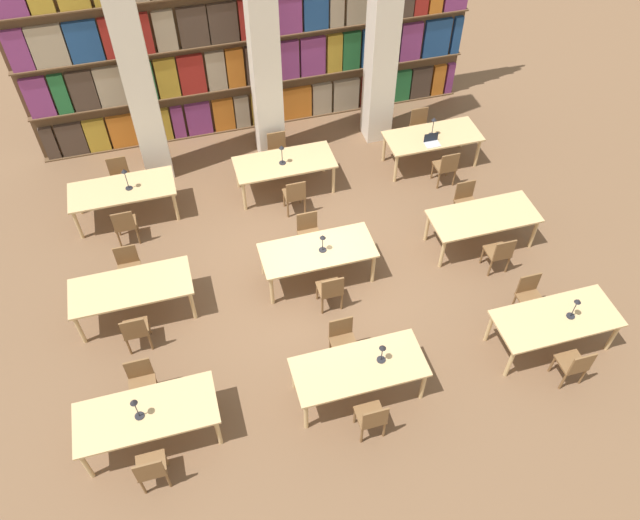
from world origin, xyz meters
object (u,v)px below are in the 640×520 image
at_px(chair_11, 466,201).
at_px(chair_17, 420,126).
at_px(desk_lamp_2, 576,305).
at_px(chair_8, 331,290).
at_px(chair_15, 278,151).
at_px(desk_lamp_3, 323,240).
at_px(chair_0, 151,469).
at_px(desk_lamp_5, 282,151).
at_px(chair_5, 529,295).
at_px(reading_table_3, 131,289).
at_px(chair_7, 129,266).
at_px(chair_16, 446,166).
at_px(reading_table_7, 285,165).
at_px(desk_lamp_6, 433,123).
at_px(pillar_right, 385,12).
at_px(laptop, 432,142).
at_px(chair_1, 142,381).
at_px(chair_4, 574,364).
at_px(reading_table_6, 122,192).
at_px(desk_lamp_4, 125,176).
at_px(reading_table_8, 432,139).
at_px(desk_lamp_0, 135,406).
at_px(chair_10, 499,253).
at_px(chair_9, 309,232).
at_px(reading_table_0, 147,415).
at_px(reading_table_4, 318,253).
at_px(chair_14, 295,195).
at_px(chair_2, 372,418).
at_px(reading_table_1, 359,369).
at_px(desk_lamp_1, 382,351).
at_px(chair_6, 136,330).
at_px(chair_13, 120,176).
at_px(chair_12, 125,224).
at_px(chair_3, 343,339).

xyz_separation_m(chair_11, chair_17, (0.05, 2.57, 0.00)).
xyz_separation_m(desk_lamp_2, chair_8, (-3.56, 1.84, -0.58)).
bearing_deg(chair_15, desk_lamp_3, 90.77).
xyz_separation_m(chair_0, desk_lamp_5, (3.30, 5.71, 0.58)).
bearing_deg(chair_5, reading_table_3, -15.64).
distance_m(chair_7, chair_15, 4.23).
bearing_deg(chair_16, desk_lamp_5, 168.05).
distance_m(reading_table_7, desk_lamp_6, 3.31).
relative_size(pillar_right, laptop, 18.75).
bearing_deg(chair_1, chair_4, 166.71).
height_order(chair_1, reading_table_6, chair_1).
bearing_deg(desk_lamp_4, reading_table_8, -0.47).
xyz_separation_m(desk_lamp_0, desk_lamp_3, (3.46, 2.43, -0.05)).
bearing_deg(chair_10, desk_lamp_5, 135.39).
xyz_separation_m(chair_1, reading_table_6, (0.04, 4.36, 0.20)).
distance_m(chair_9, desk_lamp_6, 3.80).
xyz_separation_m(reading_table_0, reading_table_6, (-0.00, 5.09, 0.00)).
xyz_separation_m(reading_table_4, reading_table_6, (-3.29, 2.66, 0.00)).
distance_m(reading_table_7, chair_14, 0.76).
relative_size(chair_7, laptop, 2.76).
xyz_separation_m(chair_2, chair_9, (0.11, 4.01, 0.00)).
xyz_separation_m(chair_5, desk_lamp_4, (-6.48, 4.42, 0.61)).
xyz_separation_m(desk_lamp_0, desk_lamp_2, (6.97, -0.11, -0.01)).
xyz_separation_m(desk_lamp_4, reading_table_8, (6.46, -0.05, -0.41)).
bearing_deg(reading_table_1, chair_7, 134.77).
relative_size(chair_0, reading_table_7, 0.43).
relative_size(desk_lamp_1, chair_16, 0.45).
bearing_deg(chair_10, reading_table_0, -165.62).
bearing_deg(chair_0, desk_lamp_0, 93.14).
bearing_deg(chair_4, chair_6, 158.76).
bearing_deg(desk_lamp_1, chair_13, 121.72).
bearing_deg(desk_lamp_3, reading_table_3, 178.42).
distance_m(reading_table_4, chair_9, 0.76).
height_order(desk_lamp_6, laptop, desk_lamp_6).
distance_m(reading_table_0, reading_table_6, 5.09).
bearing_deg(chair_11, desk_lamp_0, 25.55).
height_order(chair_12, reading_table_7, chair_12).
height_order(chair_2, chair_4, same).
distance_m(pillar_right, chair_3, 6.76).
bearing_deg(reading_table_6, chair_9, -30.04).
relative_size(desk_lamp_1, chair_6, 0.45).
relative_size(reading_table_3, chair_10, 2.35).
height_order(reading_table_4, chair_8, chair_8).
relative_size(chair_2, desk_lamp_6, 1.95).
relative_size(chair_3, chair_4, 1.00).
distance_m(chair_2, chair_6, 4.18).
xyz_separation_m(chair_6, chair_17, (6.70, 3.97, 0.00)).
relative_size(desk_lamp_1, reading_table_7, 0.19).
relative_size(chair_7, desk_lamp_6, 1.95).
relative_size(desk_lamp_0, desk_lamp_5, 1.01).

